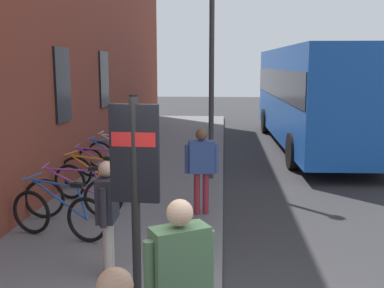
{
  "coord_description": "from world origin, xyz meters",
  "views": [
    {
      "loc": [
        -4.34,
        0.01,
        2.85
      ],
      "look_at": [
        3.05,
        0.51,
        1.57
      ],
      "focal_mm": 43.43,
      "sensor_mm": 36.0,
      "label": 1
    }
  ],
  "objects_px": {
    "bicycle_by_door": "(120,154)",
    "street_lamp": "(212,54)",
    "bicycle_far_end": "(93,182)",
    "pedestrian_by_facade": "(180,275)",
    "pedestrian_crossing_street": "(107,206)",
    "bicycle_beside_lamp": "(100,171)",
    "city_bus": "(313,92)",
    "transit_info_sign": "(135,167)",
    "bicycle_leaning_wall": "(74,197)",
    "bicycle_under_window": "(110,162)",
    "pedestrian_near_bus": "(201,162)",
    "bicycle_end_of_row": "(59,214)"
  },
  "relations": [
    {
      "from": "bicycle_by_door",
      "to": "street_lamp",
      "type": "xyz_separation_m",
      "value": [
        -0.81,
        -2.41,
        2.55
      ]
    },
    {
      "from": "bicycle_far_end",
      "to": "pedestrian_by_facade",
      "type": "xyz_separation_m",
      "value": [
        -5.28,
        -2.25,
        0.62
      ]
    },
    {
      "from": "bicycle_by_door",
      "to": "pedestrian_crossing_street",
      "type": "distance_m",
      "value": 6.28
    },
    {
      "from": "bicycle_beside_lamp",
      "to": "city_bus",
      "type": "relative_size",
      "value": 0.17
    },
    {
      "from": "bicycle_far_end",
      "to": "street_lamp",
      "type": "xyz_separation_m",
      "value": [
        2.08,
        -2.3,
        2.55
      ]
    },
    {
      "from": "transit_info_sign",
      "to": "pedestrian_by_facade",
      "type": "bearing_deg",
      "value": -155.61
    },
    {
      "from": "city_bus",
      "to": "pedestrian_by_facade",
      "type": "xyz_separation_m",
      "value": [
        -12.37,
        3.35,
        -0.79
      ]
    },
    {
      "from": "bicycle_leaning_wall",
      "to": "street_lamp",
      "type": "bearing_deg",
      "value": -37.05
    },
    {
      "from": "bicycle_far_end",
      "to": "transit_info_sign",
      "type": "bearing_deg",
      "value": -157.45
    },
    {
      "from": "city_bus",
      "to": "bicycle_under_window",
      "type": "bearing_deg",
      "value": 132.04
    },
    {
      "from": "city_bus",
      "to": "street_lamp",
      "type": "xyz_separation_m",
      "value": [
        -5.01,
        3.3,
        1.14
      ]
    },
    {
      "from": "transit_info_sign",
      "to": "pedestrian_near_bus",
      "type": "xyz_separation_m",
      "value": [
        3.22,
        -0.59,
        -0.63
      ]
    },
    {
      "from": "bicycle_end_of_row",
      "to": "transit_info_sign",
      "type": "xyz_separation_m",
      "value": [
        -1.88,
        -1.6,
        1.21
      ]
    },
    {
      "from": "street_lamp",
      "to": "pedestrian_near_bus",
      "type": "bearing_deg",
      "value": 177.96
    },
    {
      "from": "pedestrian_crossing_street",
      "to": "bicycle_end_of_row",
      "type": "bearing_deg",
      "value": 41.79
    },
    {
      "from": "bicycle_end_of_row",
      "to": "bicycle_by_door",
      "type": "relative_size",
      "value": 0.97
    },
    {
      "from": "pedestrian_by_facade",
      "to": "street_lamp",
      "type": "height_order",
      "value": "street_lamp"
    },
    {
      "from": "bicycle_end_of_row",
      "to": "pedestrian_near_bus",
      "type": "bearing_deg",
      "value": -58.47
    },
    {
      "from": "pedestrian_by_facade",
      "to": "pedestrian_near_bus",
      "type": "relative_size",
      "value": 1.04
    },
    {
      "from": "bicycle_under_window",
      "to": "pedestrian_by_facade",
      "type": "xyz_separation_m",
      "value": [
        -7.22,
        -2.37,
        0.62
      ]
    },
    {
      "from": "bicycle_far_end",
      "to": "city_bus",
      "type": "bearing_deg",
      "value": -38.27
    },
    {
      "from": "transit_info_sign",
      "to": "bicycle_end_of_row",
      "type": "bearing_deg",
      "value": 40.32
    },
    {
      "from": "transit_info_sign",
      "to": "pedestrian_crossing_street",
      "type": "xyz_separation_m",
      "value": [
        0.64,
        0.49,
        -0.67
      ]
    },
    {
      "from": "bicycle_under_window",
      "to": "pedestrian_crossing_street",
      "type": "bearing_deg",
      "value": -166.48
    },
    {
      "from": "bicycle_end_of_row",
      "to": "pedestrian_by_facade",
      "type": "bearing_deg",
      "value": -145.77
    },
    {
      "from": "city_bus",
      "to": "pedestrian_crossing_street",
      "type": "distance_m",
      "value": 11.29
    },
    {
      "from": "bicycle_end_of_row",
      "to": "city_bus",
      "type": "bearing_deg",
      "value": -31.54
    },
    {
      "from": "bicycle_end_of_row",
      "to": "bicycle_by_door",
      "type": "height_order",
      "value": "same"
    },
    {
      "from": "bicycle_under_window",
      "to": "pedestrian_near_bus",
      "type": "bearing_deg",
      "value": -138.18
    },
    {
      "from": "pedestrian_near_bus",
      "to": "bicycle_by_door",
      "type": "bearing_deg",
      "value": 33.06
    },
    {
      "from": "bicycle_end_of_row",
      "to": "pedestrian_crossing_street",
      "type": "distance_m",
      "value": 1.75
    },
    {
      "from": "pedestrian_by_facade",
      "to": "street_lamp",
      "type": "bearing_deg",
      "value": -0.4
    },
    {
      "from": "bicycle_by_door",
      "to": "transit_info_sign",
      "type": "xyz_separation_m",
      "value": [
        -6.78,
        -1.73,
        1.21
      ]
    },
    {
      "from": "street_lamp",
      "to": "bicycle_by_door",
      "type": "bearing_deg",
      "value": 71.38
    },
    {
      "from": "pedestrian_by_facade",
      "to": "street_lamp",
      "type": "relative_size",
      "value": 0.34
    },
    {
      "from": "pedestrian_by_facade",
      "to": "bicycle_end_of_row",
      "type": "bearing_deg",
      "value": 34.23
    },
    {
      "from": "transit_info_sign",
      "to": "pedestrian_by_facade",
      "type": "xyz_separation_m",
      "value": [
        -1.4,
        -0.63,
        -0.59
      ]
    },
    {
      "from": "bicycle_end_of_row",
      "to": "transit_info_sign",
      "type": "bearing_deg",
      "value": -139.68
    },
    {
      "from": "bicycle_far_end",
      "to": "bicycle_beside_lamp",
      "type": "distance_m",
      "value": 0.97
    },
    {
      "from": "bicycle_under_window",
      "to": "city_bus",
      "type": "bearing_deg",
      "value": -47.96
    },
    {
      "from": "bicycle_end_of_row",
      "to": "pedestrian_near_bus",
      "type": "distance_m",
      "value": 2.63
    },
    {
      "from": "bicycle_far_end",
      "to": "pedestrian_near_bus",
      "type": "distance_m",
      "value": 2.37
    },
    {
      "from": "pedestrian_by_facade",
      "to": "pedestrian_near_bus",
      "type": "height_order",
      "value": "pedestrian_by_facade"
    },
    {
      "from": "transit_info_sign",
      "to": "city_bus",
      "type": "distance_m",
      "value": 11.68
    },
    {
      "from": "bicycle_end_of_row",
      "to": "city_bus",
      "type": "xyz_separation_m",
      "value": [
        9.09,
        -5.58,
        1.41
      ]
    },
    {
      "from": "pedestrian_near_bus",
      "to": "street_lamp",
      "type": "xyz_separation_m",
      "value": [
        2.74,
        -0.1,
        1.97
      ]
    },
    {
      "from": "bicycle_leaning_wall",
      "to": "transit_info_sign",
      "type": "xyz_separation_m",
      "value": [
        -2.86,
        -1.66,
        1.21
      ]
    },
    {
      "from": "city_bus",
      "to": "pedestrian_near_bus",
      "type": "xyz_separation_m",
      "value": [
        -7.75,
        3.4,
        -0.83
      ]
    },
    {
      "from": "pedestrian_crossing_street",
      "to": "pedestrian_near_bus",
      "type": "bearing_deg",
      "value": -22.71
    },
    {
      "from": "bicycle_end_of_row",
      "to": "city_bus",
      "type": "relative_size",
      "value": 0.16
    }
  ]
}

